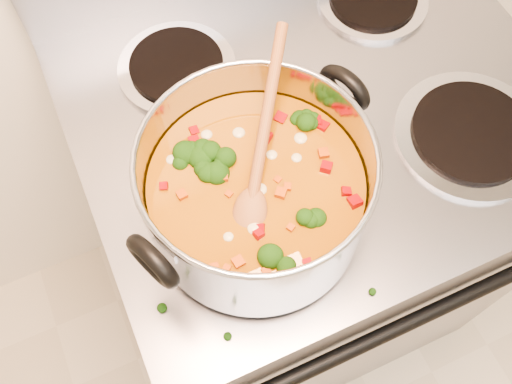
% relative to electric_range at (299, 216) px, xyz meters
% --- Properties ---
extents(electric_range, '(0.78, 0.70, 1.08)m').
position_rel_electric_range_xyz_m(electric_range, '(0.00, 0.00, 0.00)').
color(electric_range, gray).
rests_on(electric_range, ground).
extents(stockpot, '(0.35, 0.30, 0.18)m').
position_rel_electric_range_xyz_m(stockpot, '(-0.18, -0.15, 0.54)').
color(stockpot, '#ACACB5').
rests_on(stockpot, electric_range).
extents(wooden_spoon, '(0.18, 0.24, 0.11)m').
position_rel_electric_range_xyz_m(wooden_spoon, '(-0.17, -0.14, 0.59)').
color(wooden_spoon, brown).
rests_on(wooden_spoon, stockpot).
extents(cooktop_crumbs, '(0.05, 0.23, 0.01)m').
position_rel_electric_range_xyz_m(cooktop_crumbs, '(-0.35, -0.16, 0.46)').
color(cooktop_crumbs, black).
rests_on(cooktop_crumbs, electric_range).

